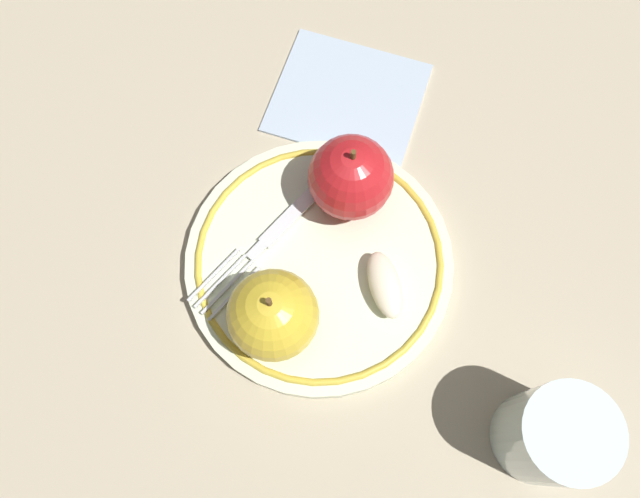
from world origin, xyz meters
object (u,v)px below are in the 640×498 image
at_px(fork, 274,233).
at_px(drinking_glass, 553,435).
at_px(apple_red_whole, 273,315).
at_px(apple_second_whole, 351,178).
at_px(plate, 320,260).
at_px(apple_slice_front, 385,285).
at_px(napkin_folded, 348,97).

xyz_separation_m(fork, drinking_glass, (-0.26, 0.06, 0.02)).
height_order(apple_red_whole, drinking_glass, apple_red_whole).
distance_m(apple_second_whole, fork, 0.08).
bearing_deg(apple_red_whole, drinking_glass, -177.56).
height_order(apple_red_whole, apple_second_whole, same).
bearing_deg(plate, apple_second_whole, -88.66).
height_order(plate, fork, fork).
height_order(plate, apple_slice_front, apple_slice_front).
distance_m(apple_red_whole, fork, 0.09).
relative_size(apple_red_whole, drinking_glass, 0.94).
xyz_separation_m(apple_second_whole, napkin_folded, (0.05, -0.10, -0.05)).
bearing_deg(fork, apple_red_whole, 43.99).
relative_size(plate, fork, 1.34).
bearing_deg(plate, napkin_folded, -73.61).
distance_m(apple_slice_front, napkin_folded, 0.20).
xyz_separation_m(apple_red_whole, apple_second_whole, (-0.01, -0.13, 0.00)).
bearing_deg(plate, apple_slice_front, 177.92).
height_order(fork, napkin_folded, fork).
height_order(apple_red_whole, napkin_folded, apple_red_whole).
distance_m(apple_second_whole, napkin_folded, 0.12).
bearing_deg(drinking_glass, plate, -15.26).
xyz_separation_m(fork, napkin_folded, (0.00, -0.16, -0.02)).
relative_size(apple_red_whole, napkin_folded, 0.58).
bearing_deg(apple_slice_front, plate, 49.05).
relative_size(fork, napkin_folded, 1.25).
distance_m(fork, drinking_glass, 0.27).
height_order(plate, napkin_folded, plate).
bearing_deg(apple_second_whole, apple_red_whole, 87.54).
relative_size(apple_slice_front, fork, 0.34).
height_order(apple_second_whole, napkin_folded, apple_second_whole).
distance_m(apple_second_whole, drinking_glass, 0.25).
bearing_deg(apple_red_whole, plate, -95.89).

